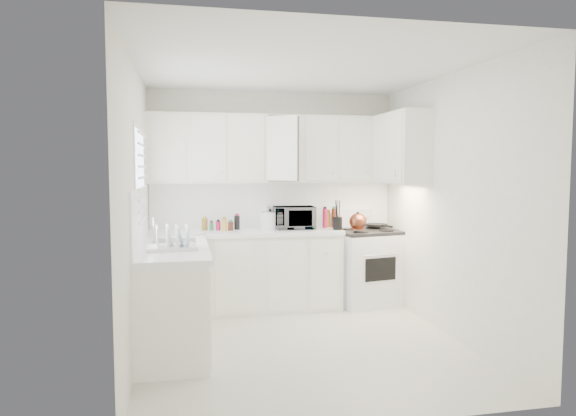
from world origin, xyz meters
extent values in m
plane|color=silver|center=(0.00, 0.00, 0.00)|extent=(3.20, 3.20, 0.00)
plane|color=white|center=(0.00, 0.00, 2.60)|extent=(3.20, 3.20, 0.00)
plane|color=white|center=(0.00, 1.60, 1.30)|extent=(3.00, 0.00, 3.00)
plane|color=white|center=(0.00, -1.60, 1.30)|extent=(3.00, 0.00, 3.00)
plane|color=white|center=(-1.50, 0.00, 1.30)|extent=(0.00, 3.20, 3.20)
plane|color=white|center=(1.50, 0.00, 1.30)|extent=(0.00, 3.20, 3.20)
cube|color=white|center=(-0.39, 1.29, 0.93)|extent=(2.24, 0.64, 0.05)
cube|color=white|center=(-1.19, 0.20, 0.93)|extent=(0.64, 1.62, 0.05)
cube|color=white|center=(0.00, 1.59, 1.23)|extent=(2.98, 0.02, 0.55)
cube|color=white|center=(-1.49, 0.20, 1.23)|extent=(0.02, 1.60, 0.55)
imported|color=gray|center=(0.20, 1.32, 1.11)|extent=(0.49, 0.29, 0.33)
cylinder|color=white|center=(-0.11, 1.52, 1.08)|extent=(0.12, 0.12, 0.27)
cylinder|color=olive|center=(-0.85, 1.42, 1.02)|extent=(0.06, 0.06, 0.13)
cylinder|color=#2B8249|center=(-0.78, 1.33, 1.02)|extent=(0.06, 0.06, 0.13)
cylinder|color=#CB1B4C|center=(-0.70, 1.42, 1.02)|extent=(0.06, 0.06, 0.13)
cylinder|color=gold|center=(-0.62, 1.33, 1.02)|extent=(0.06, 0.06, 0.13)
cylinder|color=#532517|center=(-0.55, 1.42, 1.02)|extent=(0.06, 0.06, 0.13)
cylinder|color=black|center=(-0.47, 1.33, 1.02)|extent=(0.06, 0.06, 0.13)
cylinder|color=#CB1B4C|center=(0.58, 1.46, 1.05)|extent=(0.06, 0.06, 0.19)
cylinder|color=gold|center=(0.64, 1.40, 1.05)|extent=(0.06, 0.06, 0.19)
cylinder|color=#532517|center=(0.69, 1.46, 1.05)|extent=(0.06, 0.06, 0.19)
cylinder|color=black|center=(0.74, 1.40, 1.05)|extent=(0.06, 0.06, 0.19)
camera|label=1|loc=(-1.08, -4.66, 1.69)|focal=32.15mm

